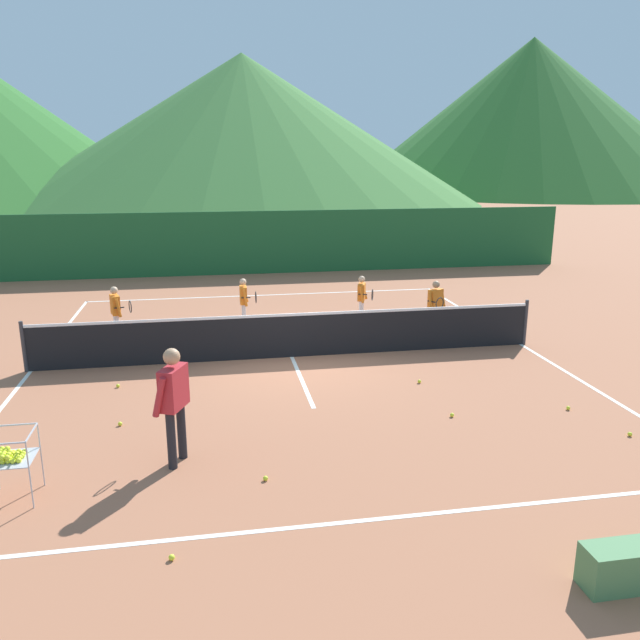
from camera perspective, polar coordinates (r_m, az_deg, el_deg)
The scene contains 24 objects.
ground_plane at distance 13.65m, azimuth -2.58°, elevation -3.37°, with size 120.00×120.00×0.00m, color #A86647.
line_baseline_near at distance 7.92m, azimuth 3.83°, elevation -17.71°, with size 10.67×0.08×0.01m, color white.
line_baseline_far at distance 19.65m, azimuth -4.98°, elevation 2.27°, with size 10.67×0.08×0.01m, color white.
line_sideline_west at distance 14.03m, azimuth -24.77°, elevation -4.24°, with size 0.08×12.64×0.01m, color white.
line_sideline_east at distance 15.24m, azimuth 17.73°, elevation -2.10°, with size 0.08×12.64×0.01m, color white.
line_service_center at distance 13.65m, azimuth -2.58°, elevation -3.35°, with size 0.08×5.80×0.01m, color white.
tennis_net at distance 13.50m, azimuth -2.60°, elevation -1.35°, with size 10.90×0.08×1.05m.
instructor at distance 8.99m, azimuth -13.14°, elevation -6.67°, with size 0.51×0.85×1.71m.
student_0 at distance 15.35m, azimuth -18.02°, elevation 1.01°, with size 0.54×0.55×1.30m.
student_1 at distance 15.86m, azimuth -6.91°, elevation 1.97°, with size 0.40×0.61×1.26m.
student_2 at distance 16.18m, azimuth 3.84°, elevation 2.27°, with size 0.41×0.68×1.24m.
student_3 at distance 15.44m, azimuth 10.44°, elevation 1.60°, with size 0.53×0.64×1.31m.
ball_cart at distance 8.95m, azimuth -26.38°, elevation -11.01°, with size 0.58×0.58×0.90m.
tennis_ball_0 at distance 7.44m, azimuth -13.31°, elevation -20.23°, with size 0.07×0.07×0.07m, color yellow.
tennis_ball_1 at distance 10.85m, azimuth 11.89°, elevation -8.43°, with size 0.07×0.07×0.07m, color yellow.
tennis_ball_3 at distance 10.79m, azimuth -17.69°, elevation -8.97°, with size 0.07×0.07×0.07m, color yellow.
tennis_ball_4 at distance 11.70m, azimuth 21.60°, elevation -7.43°, with size 0.07×0.07×0.07m, color yellow.
tennis_ball_5 at distance 11.05m, azimuth 26.30°, elevation -9.27°, with size 0.07×0.07×0.07m, color yellow.
tennis_ball_6 at distance 12.25m, azimuth 9.01°, elevation -5.53°, with size 0.07×0.07×0.07m, color yellow.
tennis_ball_7 at distance 12.48m, azimuth -17.86°, elevation -5.70°, with size 0.07×0.07×0.07m, color yellow.
tennis_ball_8 at distance 8.74m, azimuth -4.97°, elevation -14.12°, with size 0.07×0.07×0.07m, color yellow.
windscreen_fence at distance 23.08m, azimuth -5.89°, elevation 6.99°, with size 23.46×0.08×2.28m, color #1E5B2D.
hill_0 at distance 80.16m, azimuth 18.38°, elevation 17.15°, with size 42.83×42.83×17.00m, color #2D6628.
hill_1 at distance 58.58m, azimuth -6.96°, elevation 16.79°, with size 41.96×41.96×12.72m, color #427A38.
Camera 1 is at (-1.66, -12.86, 4.26)m, focal length 35.27 mm.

